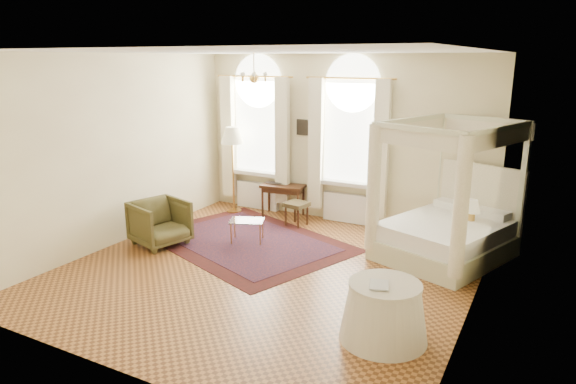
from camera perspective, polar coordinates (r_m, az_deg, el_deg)
name	(u,v)px	position (r m, az deg, el deg)	size (l,w,h in m)	color
ground	(266,271)	(8.07, -2.46, -8.80)	(6.00, 6.00, 0.00)	#9F622E
room_walls	(265,145)	(7.51, -2.63, 5.21)	(6.00, 6.00, 6.00)	#FFF5C2
window_left	(256,142)	(10.98, -3.54, 5.59)	(1.62, 0.27, 3.29)	white
window_right	(349,150)	(10.06, 6.76, 4.69)	(1.62, 0.27, 3.29)	white
chandelier	(254,77)	(8.91, -3.80, 12.66)	(0.51, 0.45, 0.50)	#BD8F3F
wall_pictures	(346,128)	(10.13, 6.43, 7.07)	(2.54, 0.03, 0.39)	black
canopy_bed	(445,228)	(8.80, 17.04, -3.86)	(2.28, 2.52, 2.26)	beige
nightstand	(472,238)	(9.17, 19.82, -4.82)	(0.41, 0.37, 0.58)	#3B1E10
nightstand_lamp	(472,207)	(8.93, 19.79, -1.63)	(0.27, 0.27, 0.39)	#BD8F3F
writing_desk	(283,189)	(10.66, -0.57, 0.30)	(0.94, 0.58, 0.67)	#3B1E10
laptop	(275,183)	(10.76, -1.47, 1.03)	(0.36, 0.23, 0.03)	black
stool	(297,206)	(10.08, 0.96, -1.59)	(0.47, 0.47, 0.47)	#3F341B
armchair	(160,223)	(9.33, -14.03, -3.33)	(0.85, 0.88, 0.80)	#463F1E
coffee_table	(247,222)	(9.22, -4.59, -3.37)	(0.71, 0.62, 0.41)	white
floor_lamp	(232,140)	(10.82, -6.22, 5.78)	(0.47, 0.47, 1.83)	#BD8F3F
oriental_rug	(247,241)	(9.33, -4.60, -5.48)	(4.22, 3.63, 0.01)	#40120F
side_table	(384,312)	(6.24, 10.61, -12.93)	(1.04, 1.04, 0.71)	#EEE6CF
book	(370,284)	(5.99, 9.05, -10.10)	(0.21, 0.28, 0.03)	black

